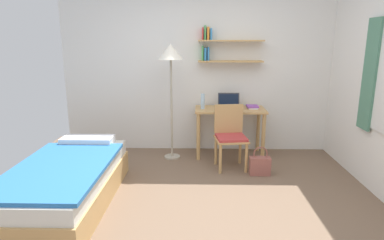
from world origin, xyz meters
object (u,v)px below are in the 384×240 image
bed (67,183)px  standing_lamp (171,59)px  book_stack (253,107)px  desk_chair (230,134)px  handbag (260,165)px  desk (230,118)px  water_bottle (203,101)px  laptop (229,104)px

bed → standing_lamp: 2.19m
book_stack → bed: bearing=-143.9°
book_stack → desk_chair: bearing=-126.2°
bed → desk_chair: (1.87, 1.12, 0.24)m
book_stack → handbag: 1.02m
handbag → book_stack: bearing=89.8°
bed → desk: bearing=40.2°
desk_chair → book_stack: size_ratio=3.53×
desk_chair → book_stack: bearing=53.8°
desk → book_stack: 0.39m
bed → standing_lamp: bearing=55.1°
handbag → bed: bearing=-159.6°
water_bottle → handbag: water_bottle is taller
laptop → book_stack: size_ratio=1.34×
laptop → book_stack: (0.36, -0.02, -0.03)m
desk_chair → water_bottle: (-0.38, 0.46, 0.38)m
desk_chair → handbag: size_ratio=2.24×
desk → standing_lamp: bearing=-171.2°
book_stack → handbag: book_stack is taller
bed → laptop: bearing=41.4°
desk → desk_chair: desk_chair is taller
standing_lamp → handbag: 1.93m
desk → handbag: (0.34, -0.77, -0.47)m
standing_lamp → water_bottle: bearing=12.8°
laptop → handbag: (0.36, -0.83, -0.67)m
water_bottle → handbag: bearing=-44.1°
laptop → standing_lamp: bearing=-167.5°
bed → desk: (1.91, 1.61, 0.36)m
desk_chair → standing_lamp: standing_lamp is taller
laptop → water_bottle: bearing=-167.8°
standing_lamp → water_bottle: size_ratio=7.37×
bed → desk_chair: bearing=30.9°
bed → desk: 2.52m
water_bottle → desk: bearing=4.3°
handbag → standing_lamp: bearing=152.7°
standing_lamp → book_stack: (1.23, 0.17, -0.72)m
standing_lamp → laptop: bearing=12.5°
desk_chair → laptop: bearing=88.1°
bed → book_stack: size_ratio=7.73×
standing_lamp → book_stack: 1.44m
desk → standing_lamp: (-0.88, -0.14, 0.89)m
desk_chair → book_stack: (0.38, 0.52, 0.28)m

